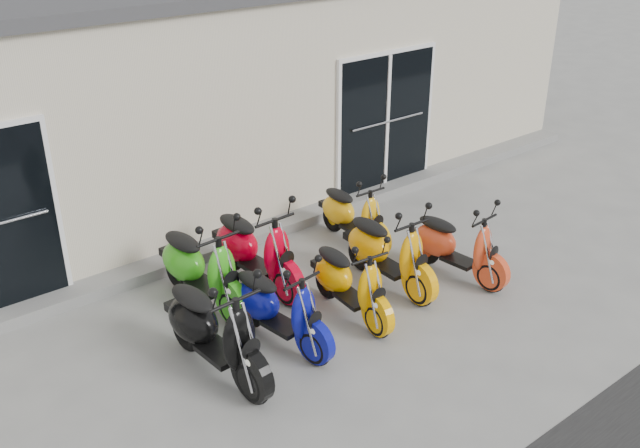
# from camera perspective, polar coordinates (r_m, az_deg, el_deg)

# --- Properties ---
(ground) EXTENTS (80.00, 80.00, 0.00)m
(ground) POSITION_cam_1_polar(r_m,az_deg,el_deg) (8.89, 2.43, -5.67)
(ground) COLOR gray
(ground) RESTS_ON ground
(building) EXTENTS (14.00, 6.00, 3.20)m
(building) POSITION_cam_1_polar(r_m,az_deg,el_deg) (12.36, -13.72, 10.83)
(building) COLOR beige
(building) RESTS_ON ground
(front_step) EXTENTS (14.00, 0.40, 0.15)m
(front_step) POSITION_cam_1_polar(r_m,az_deg,el_deg) (10.26, -4.97, -0.71)
(front_step) COLOR gray
(front_step) RESTS_ON ground
(door_left) EXTENTS (1.07, 0.08, 2.22)m
(door_left) POSITION_cam_1_polar(r_m,az_deg,el_deg) (8.74, -23.47, 0.80)
(door_left) COLOR black
(door_left) RESTS_ON front_step
(door_right) EXTENTS (2.02, 0.08, 2.22)m
(door_right) POSITION_cam_1_polar(r_m,az_deg,el_deg) (11.46, 5.29, 8.52)
(door_right) COLOR black
(door_right) RESTS_ON front_step
(scooter_front_black) EXTENTS (0.75, 1.82, 1.32)m
(scooter_front_black) POSITION_cam_1_polar(r_m,az_deg,el_deg) (7.29, -8.49, -7.55)
(scooter_front_black) COLOR black
(scooter_front_black) RESTS_ON ground
(scooter_front_blue) EXTENTS (0.78, 1.65, 1.17)m
(scooter_front_blue) POSITION_cam_1_polar(r_m,az_deg,el_deg) (7.71, -3.33, -5.94)
(scooter_front_blue) COLOR #0B1090
(scooter_front_blue) RESTS_ON ground
(scooter_front_orange_a) EXTENTS (0.69, 1.58, 1.14)m
(scooter_front_orange_a) POSITION_cam_1_polar(r_m,az_deg,el_deg) (8.21, 2.46, -3.94)
(scooter_front_orange_a) COLOR #FFA800
(scooter_front_orange_a) RESTS_ON ground
(scooter_front_orange_b) EXTENTS (0.67, 1.70, 1.24)m
(scooter_front_orange_b) POSITION_cam_1_polar(r_m,az_deg,el_deg) (8.82, 5.53, -1.45)
(scooter_front_orange_b) COLOR #FFA604
(scooter_front_orange_b) RESTS_ON ground
(scooter_front_red) EXTENTS (0.69, 1.59, 1.14)m
(scooter_front_red) POSITION_cam_1_polar(r_m,az_deg,el_deg) (9.18, 11.01, -1.02)
(scooter_front_red) COLOR #E04620
(scooter_front_red) RESTS_ON ground
(scooter_back_green) EXTENTS (0.75, 1.80, 1.30)m
(scooter_back_green) POSITION_cam_1_polar(r_m,az_deg,el_deg) (8.46, -9.52, -2.70)
(scooter_back_green) COLOR green
(scooter_back_green) RESTS_ON ground
(scooter_back_red) EXTENTS (0.73, 1.81, 1.31)m
(scooter_back_red) POSITION_cam_1_polar(r_m,az_deg,el_deg) (8.80, -5.20, -1.23)
(scooter_back_red) COLOR red
(scooter_back_red) RESTS_ON ground
(scooter_back_yellow) EXTENTS (0.60, 1.52, 1.11)m
(scooter_back_yellow) POSITION_cam_1_polar(r_m,az_deg,el_deg) (9.89, 2.71, 1.37)
(scooter_back_yellow) COLOR yellow
(scooter_back_yellow) RESTS_ON ground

